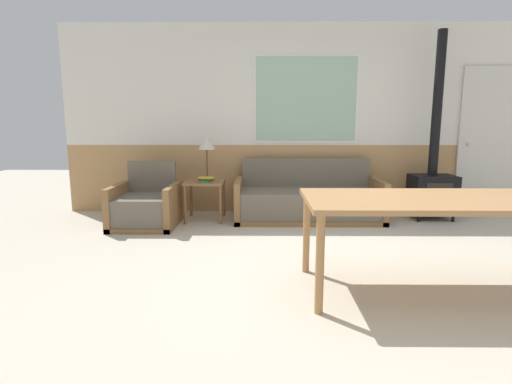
# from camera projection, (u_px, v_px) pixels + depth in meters

# --- Properties ---
(ground_plane) EXTENTS (16.00, 16.00, 0.00)m
(ground_plane) POSITION_uv_depth(u_px,v_px,m) (348.00, 277.00, 3.43)
(ground_plane) COLOR beige
(wall_back) EXTENTS (7.20, 0.09, 2.70)m
(wall_back) POSITION_uv_depth(u_px,v_px,m) (312.00, 119.00, 5.79)
(wall_back) COLOR tan
(wall_back) RESTS_ON ground_plane
(couch) EXTENTS (1.97, 0.82, 0.81)m
(couch) POSITION_uv_depth(u_px,v_px,m) (308.00, 201.00, 5.46)
(couch) COLOR olive
(couch) RESTS_ON ground_plane
(armchair) EXTENTS (0.80, 0.84, 0.80)m
(armchair) POSITION_uv_depth(u_px,v_px,m) (146.00, 207.00, 5.13)
(armchair) COLOR olive
(armchair) RESTS_ON ground_plane
(side_table) EXTENTS (0.52, 0.52, 0.54)m
(side_table) POSITION_uv_depth(u_px,v_px,m) (205.00, 188.00, 5.40)
(side_table) COLOR olive
(side_table) RESTS_ON ground_plane
(table_lamp) EXTENTS (0.24, 0.24, 0.60)m
(table_lamp) POSITION_uv_depth(u_px,v_px,m) (207.00, 145.00, 5.39)
(table_lamp) COLOR #4C3823
(table_lamp) RESTS_ON side_table
(book_stack) EXTENTS (0.20, 0.14, 0.07)m
(book_stack) POSITION_uv_depth(u_px,v_px,m) (206.00, 179.00, 5.28)
(book_stack) COLOR #2D7F3D
(book_stack) RESTS_ON side_table
(dining_table) EXTENTS (2.02, 0.91, 0.74)m
(dining_table) POSITION_uv_depth(u_px,v_px,m) (438.00, 206.00, 3.04)
(dining_table) COLOR #B27F4C
(dining_table) RESTS_ON ground_plane
(wood_stove) EXTENTS (0.57, 0.44, 2.51)m
(wood_stove) POSITION_uv_depth(u_px,v_px,m) (433.00, 177.00, 5.44)
(wood_stove) COLOR black
(wood_stove) RESTS_ON ground_plane
(entry_door) EXTENTS (0.85, 0.09, 2.10)m
(entry_door) POSITION_uv_depth(u_px,v_px,m) (488.00, 141.00, 5.76)
(entry_door) COLOR silver
(entry_door) RESTS_ON ground_plane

